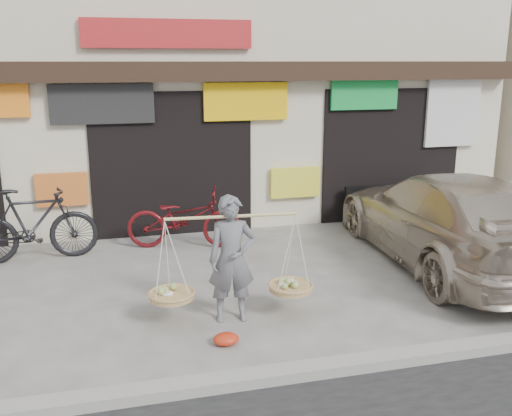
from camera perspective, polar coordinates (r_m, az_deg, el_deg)
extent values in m
plane|color=gray|center=(7.88, -5.14, -9.80)|extent=(70.00, 70.00, 0.00)
cube|color=gray|center=(6.11, -1.95, -16.84)|extent=(70.00, 0.25, 0.12)
cube|color=beige|center=(13.65, -10.12, 15.41)|extent=(14.00, 6.00, 7.00)
cube|color=black|center=(10.51, -8.60, 13.34)|extent=(14.00, 0.35, 0.35)
cube|color=black|center=(11.07, -8.49, 4.54)|extent=(3.00, 0.60, 2.70)
cube|color=black|center=(12.36, 12.82, 5.37)|extent=(3.00, 0.60, 2.70)
cube|color=black|center=(10.55, -15.12, 10.02)|extent=(1.80, 0.08, 0.70)
cube|color=yellow|center=(10.84, -1.02, 10.61)|extent=(1.60, 0.08, 0.70)
cube|color=green|center=(11.62, 10.78, 11.12)|extent=(1.40, 0.08, 0.60)
cube|color=silver|center=(12.63, 19.06, 9.02)|extent=(1.20, 0.08, 1.40)
cube|color=orange|center=(10.79, -18.84, 1.76)|extent=(0.90, 0.08, 0.60)
cube|color=yellow|center=(11.33, 3.94, 2.58)|extent=(1.00, 0.08, 0.60)
cube|color=red|center=(10.59, -8.78, 16.86)|extent=(3.00, 0.08, 0.50)
imported|color=slate|center=(7.20, -2.44, -5.13)|extent=(0.63, 0.44, 1.64)
cylinder|color=#D6BF77|center=(7.03, -2.49, -0.84)|extent=(1.65, 0.17, 0.04)
cylinder|color=tan|center=(7.31, -8.44, -8.67)|extent=(0.56, 0.56, 0.07)
ellipsoid|color=#A5BF66|center=(7.29, -8.46, -8.23)|extent=(0.39, 0.39, 0.10)
cylinder|color=tan|center=(7.49, 3.48, -7.95)|extent=(0.56, 0.56, 0.07)
ellipsoid|color=#A5BF66|center=(7.46, 3.48, -7.53)|extent=(0.39, 0.39, 0.10)
imported|color=black|center=(10.07, -21.39, -1.58)|extent=(2.10, 0.73, 1.24)
imported|color=#560E12|center=(10.16, -7.21, -1.05)|extent=(2.13, 1.16, 1.06)
imported|color=#B5A691|center=(9.77, 18.56, -1.00)|extent=(2.40, 5.29, 1.50)
cube|color=black|center=(11.94, 12.74, 1.15)|extent=(1.70, 0.20, 0.45)
cube|color=silver|center=(12.02, 12.59, 0.76)|extent=(0.45, 0.05, 0.12)
ellipsoid|color=red|center=(6.88, -3.01, -12.95)|extent=(0.31, 0.25, 0.14)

